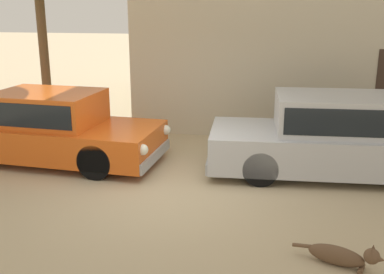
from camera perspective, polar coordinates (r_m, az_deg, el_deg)
The scene contains 4 objects.
ground_plane at distance 7.92m, azimuth -3.18°, elevation -6.53°, with size 80.00×80.00×0.00m, color tan.
parked_sedan_nearest at distance 9.61m, azimuth -17.00°, elevation 1.19°, with size 4.57×2.04×1.39m.
parked_sedan_second at distance 8.82m, azimuth 17.18°, elevation 0.13°, with size 4.75×1.93×1.48m.
stray_dog_spotted at distance 6.01m, azimuth 18.08°, elevation -13.68°, with size 1.05×0.45×0.35m.
Camera 1 is at (1.65, -7.12, 3.05)m, focal length 43.39 mm.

